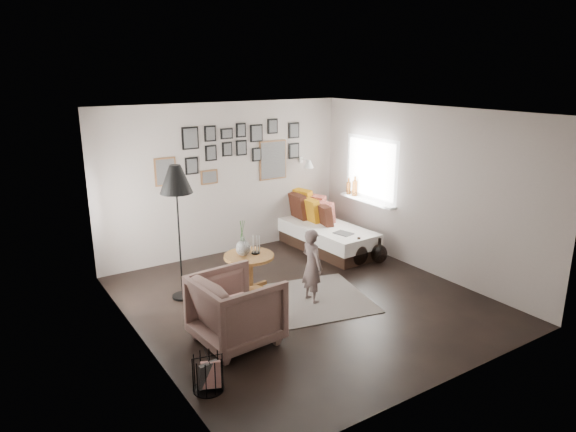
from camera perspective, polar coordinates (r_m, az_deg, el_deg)
ground at (r=7.28m, az=1.84°, el=-9.33°), size 4.80×4.80×0.00m
wall_back at (r=8.85m, az=-7.00°, el=4.04°), size 4.50×0.00×4.50m
wall_front at (r=5.15m, az=17.44°, el=-5.41°), size 4.50×0.00×4.50m
wall_left at (r=5.89m, az=-16.35°, el=-2.61°), size 0.00×4.80×4.80m
wall_right at (r=8.29m, az=14.82°, el=2.81°), size 0.00×4.80×4.80m
ceiling at (r=6.60m, az=2.04°, el=11.52°), size 4.80×4.80×0.00m
door_left at (r=7.08m, az=-18.95°, el=-1.85°), size 0.00×2.14×2.14m
window_right at (r=9.25m, az=8.24°, el=2.18°), size 0.15×1.32×1.30m
gallery_wall at (r=8.88m, az=-5.37°, el=7.04°), size 2.74×0.03×1.08m
wall_sconce at (r=9.37m, az=2.27°, el=5.83°), size 0.18×0.36×0.16m
rug at (r=7.21m, az=0.72°, el=-9.55°), size 2.30×1.84×0.01m
pedestal_table at (r=7.47m, az=-4.32°, el=-6.51°), size 0.72×0.72×0.57m
vase at (r=7.28m, az=-5.02°, el=-3.23°), size 0.21×0.21×0.51m
candles at (r=7.36m, az=-3.64°, el=-3.22°), size 0.12×0.12×0.27m
daybed at (r=9.24m, az=3.89°, el=-1.69°), size 0.95×2.07×0.98m
magazine_on_daybed at (r=8.68m, az=6.18°, el=-1.93°), size 0.28×0.34×0.02m
armchair at (r=6.12m, az=-5.77°, el=-10.26°), size 0.98×0.96×0.83m
armchair_cushion at (r=6.14m, az=-5.75°, el=-9.49°), size 0.39×0.40×0.17m
floor_lamp at (r=7.01m, az=-12.34°, el=3.45°), size 0.44×0.44×1.90m
magazine_basket at (r=5.43m, az=-8.87°, el=-16.89°), size 0.36×0.36×0.37m
demijohn_large at (r=8.54m, az=7.81°, el=-4.24°), size 0.32×0.32×0.48m
demijohn_small at (r=8.68m, az=10.08°, el=-4.14°), size 0.28×0.28×0.43m
child at (r=7.07m, az=2.68°, el=-5.55°), size 0.26×0.39×1.04m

